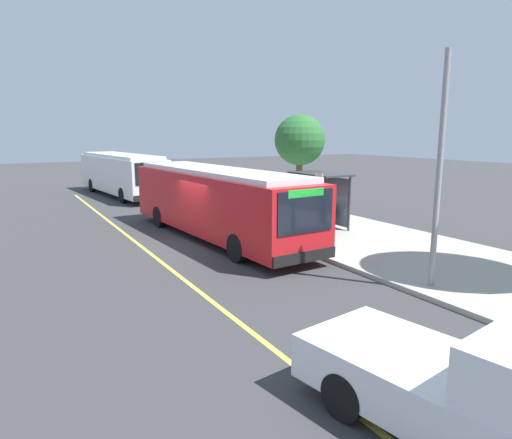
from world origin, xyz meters
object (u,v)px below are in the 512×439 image
Objects in this scene: waiting_bench at (321,216)px; route_sign_post at (319,199)px; pedestrian_commuter at (313,213)px; transit_bus_main at (216,200)px; transit_bus_second at (122,173)px; pickup_truck at (498,401)px.

route_sign_post reaches higher than waiting_bench.
waiting_bench is 0.95× the size of pedestrian_commuter.
transit_bus_main is at bearing -146.77° from route_sign_post.
transit_bus_second is 29.66m from pickup_truck.
pedestrian_commuter is at bearing 154.26° from pickup_truck.
waiting_bench is (0.70, 4.96, -0.98)m from transit_bus_main.
route_sign_post is at bearing 155.15° from pickup_truck.
waiting_bench is at bearing 17.87° from transit_bus_second.
pickup_truck is 3.54× the size of waiting_bench.
pickup_truck is at bearing -28.50° from waiting_bench.
route_sign_post is at bearing -30.93° from pedestrian_commuter.
transit_bus_main is 7.50× the size of waiting_bench.
transit_bus_main is at bearing -121.52° from pedestrian_commuter.
pedestrian_commuter is (1.43, -1.50, 0.48)m from waiting_bench.
transit_bus_second is 6.93× the size of pedestrian_commuter.
transit_bus_second is 18.09m from pedestrian_commuter.
transit_bus_second is at bearing -168.05° from pedestrian_commuter.
transit_bus_main is at bearing -98.00° from waiting_bench.
waiting_bench is at bearing 151.50° from pickup_truck.
transit_bus_main is 5.11m from waiting_bench.
route_sign_post is (3.08, -2.49, 1.32)m from waiting_bench.
pickup_truck is 13.21m from pedestrian_commuter.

